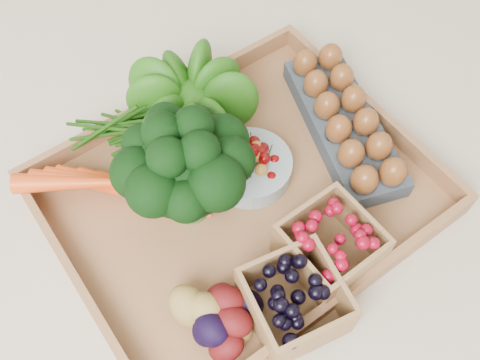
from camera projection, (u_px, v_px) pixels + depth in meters
ground at (240, 200)px, 0.84m from camera, size 4.00×4.00×0.00m
tray at (240, 198)px, 0.84m from camera, size 0.55×0.45×0.01m
carrots at (126, 188)px, 0.81m from camera, size 0.21×0.15×0.05m
lettuce at (189, 95)px, 0.85m from camera, size 0.14×0.14×0.14m
broccoli at (187, 184)px, 0.76m from camera, size 0.19×0.19×0.15m
cherry_bowl at (250, 167)px, 0.84m from camera, size 0.13×0.13×0.03m
egg_carton at (343, 125)px, 0.88m from camera, size 0.19×0.31×0.03m
potatoes at (219, 314)px, 0.69m from camera, size 0.13×0.13×0.08m
punnet_blackberry at (294, 301)px, 0.70m from camera, size 0.14×0.14×0.08m
punnet_raspberry at (330, 246)px, 0.74m from camera, size 0.12×0.12×0.08m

